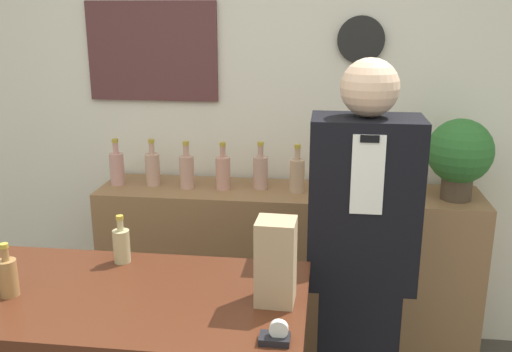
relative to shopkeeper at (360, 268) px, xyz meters
The scene contains 17 objects.
back_wall 1.24m from the shopkeeper, 120.05° to the left, with size 5.20×0.09×2.70m.
back_shelf 0.88m from the shopkeeper, 116.57° to the left, with size 2.06×0.43×0.97m.
shopkeeper is the anchor object (origin of this frame).
potted_plant 0.92m from the shopkeeper, 52.77° to the left, with size 0.33×0.33×0.42m.
paper_bag 0.66m from the shopkeeper, 120.12° to the right, with size 0.13×0.13×0.29m.
tape_dispenser 0.83m from the shopkeeper, 110.16° to the right, with size 0.09×0.06×0.07m.
counter_bottle_1 1.36m from the shopkeeper, 153.54° to the right, with size 0.06×0.06×0.19m.
counter_bottle_2 0.98m from the shopkeeper, 162.34° to the right, with size 0.06×0.06×0.19m.
shelf_bottle_0 1.50m from the shopkeeper, 151.62° to the left, with size 0.08×0.08×0.26m.
shelf_bottle_1 1.34m from the shopkeeper, 146.94° to the left, with size 0.08×0.08×0.26m.
shelf_bottle_2 1.16m from the shopkeeper, 142.61° to the left, with size 0.08×0.08×0.26m.
shelf_bottle_3 1.01m from the shopkeeper, 135.44° to the left, with size 0.08×0.08×0.26m.
shelf_bottle_4 0.91m from the shopkeeper, 124.71° to the left, with size 0.08×0.08×0.26m.
shelf_bottle_5 0.79m from the shopkeeper, 113.82° to the left, with size 0.08×0.08×0.26m.
shelf_bottle_6 0.75m from the shopkeeper, 98.48° to the left, with size 0.08×0.08×0.26m.
shelf_bottle_7 0.73m from the shopkeeper, 82.34° to the left, with size 0.08×0.08×0.26m.
shelf_bottle_8 0.80m from the shopkeeper, 67.80° to the left, with size 0.08×0.08×0.26m.
Camera 1 is at (0.41, -1.21, 1.90)m, focal length 40.00 mm.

